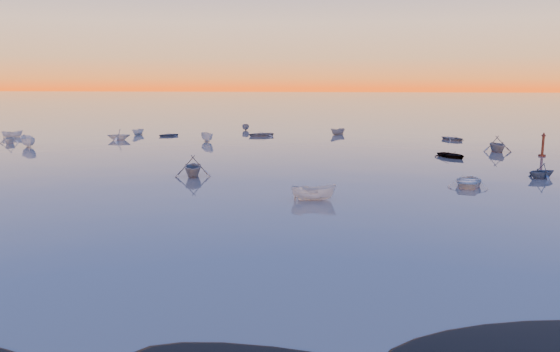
# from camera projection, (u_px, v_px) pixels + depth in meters

# --- Properties ---
(ground) EXTENTS (600.00, 600.00, 0.00)m
(ground) POSITION_uv_depth(u_px,v_px,m) (327.00, 123.00, 116.55)
(ground) COLOR #6D615A
(ground) RESTS_ON ground
(moored_fleet) EXTENTS (124.00, 58.00, 1.20)m
(moored_fleet) POSITION_uv_depth(u_px,v_px,m) (314.00, 151.00, 70.59)
(moored_fleet) COLOR silver
(moored_fleet) RESTS_ON ground
(boat_near_center) EXTENTS (1.94, 3.68, 1.22)m
(boat_near_center) POSITION_uv_depth(u_px,v_px,m) (314.00, 200.00, 42.04)
(boat_near_center) COLOR silver
(boat_near_center) RESTS_ON ground
(channel_marker) EXTENTS (0.84, 0.84, 2.99)m
(channel_marker) POSITION_uv_depth(u_px,v_px,m) (543.00, 146.00, 66.02)
(channel_marker) COLOR #42180E
(channel_marker) RESTS_ON ground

